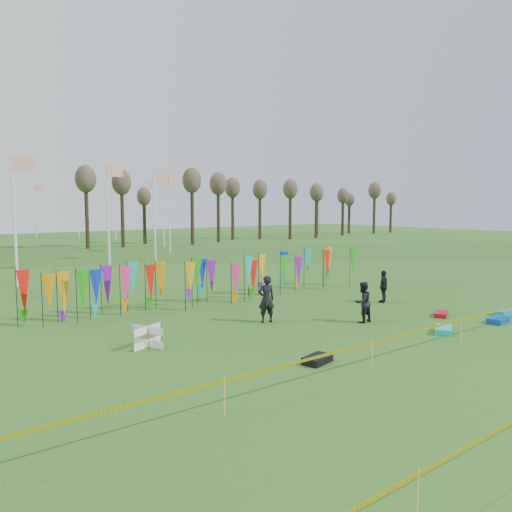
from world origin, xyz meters
TOP-DOWN VIEW (x-y plane):
  - ground at (0.00, 0.00)m, footprint 160.00×160.00m
  - banner_row at (0.28, 9.43)m, footprint 18.64×0.64m
  - caution_tape_near at (-0.22, -1.84)m, footprint 26.00×0.02m
  - tree_line at (32.00, 44.00)m, footprint 53.92×1.92m
  - box_kite at (-6.18, 4.34)m, footprint 0.69×0.69m
  - person_left at (-0.69, 4.73)m, footprint 0.84×0.71m
  - person_mid at (2.47, 2.32)m, footprint 0.83×0.52m
  - person_right at (6.59, 4.50)m, footprint 1.07×0.84m
  - kite_bag_turquoise at (3.62, -0.69)m, footprint 1.27×1.06m
  - kite_bag_blue at (6.87, -1.15)m, footprint 1.16×0.70m
  - kite_bag_red at (6.09, 0.98)m, footprint 1.15×0.91m
  - kite_bag_black at (-2.77, -0.39)m, footprint 1.08×0.77m
  - kite_bag_teal at (8.61, -0.52)m, footprint 1.10×0.53m

SIDE VIEW (x-z plane):
  - ground at x=0.00m, z-range 0.00..0.00m
  - kite_bag_red at x=6.09m, z-range 0.00..0.19m
  - kite_bag_teal at x=8.61m, z-range 0.00..0.21m
  - kite_bag_black at x=-2.77m, z-range 0.00..0.23m
  - kite_bag_turquoise at x=3.62m, z-range 0.00..0.23m
  - kite_bag_blue at x=6.87m, z-range 0.00..0.23m
  - box_kite at x=-6.18m, z-range 0.00..0.76m
  - caution_tape_near at x=-0.22m, z-range 0.33..1.23m
  - person_right at x=6.59m, z-range 0.00..1.61m
  - person_mid at x=2.47m, z-range 0.00..1.69m
  - person_left at x=-0.69m, z-range 0.00..1.96m
  - banner_row at x=0.28m, z-range 0.21..2.40m
  - tree_line at x=32.00m, z-range 2.25..10.09m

